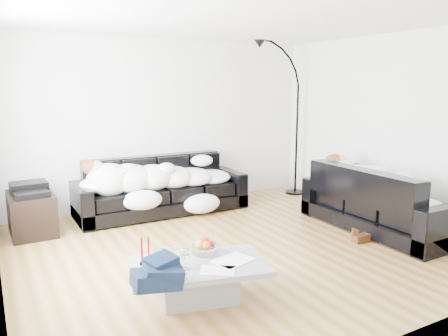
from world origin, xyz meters
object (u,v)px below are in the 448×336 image
wine_glass_a (168,256)px  av_cabinet (32,214)px  sofa_right (379,199)px  sleeper_back (163,172)px  sofa_back (162,186)px  sleeper_right (380,183)px  candle_left (142,251)px  wine_glass_c (185,259)px  floor_lamp (297,128)px  fruit_bowl (205,246)px  wine_glass_b (162,259)px  shoes (363,235)px  stereo (30,189)px  coffee_table (199,282)px  candle_right (149,249)px

wine_glass_a → av_cabinet: size_ratio=0.23×
sofa_right → sleeper_back: bearing=46.9°
sofa_back → wine_glass_a: bearing=-109.8°
sleeper_right → candle_left: 3.40m
wine_glass_c → floor_lamp: bearing=39.7°
fruit_bowl → wine_glass_b: size_ratio=1.26×
wine_glass_b → candle_left: 0.21m
shoes → av_cabinet: 4.23m
wine_glass_a → shoes: (2.73, 0.34, -0.38)m
sofa_back → fruit_bowl: (-0.56, -2.57, 0.01)m
wine_glass_b → candle_left: candle_left is taller
sleeper_right → wine_glass_b: bearing=100.0°
fruit_bowl → shoes: bearing=6.1°
sleeper_right → wine_glass_b: size_ratio=9.86×
sofa_right → candle_left: (-3.37, -0.40, 0.05)m
sleeper_right → stereo: 4.52m
coffee_table → av_cabinet: size_ratio=1.54×
wine_glass_c → av_cabinet: (-0.96, 2.71, -0.18)m
sofa_right → floor_lamp: 2.27m
coffee_table → wine_glass_a: (-0.25, 0.09, 0.26)m
sleeper_right → candle_right: bearing=96.1°
floor_lamp → sleeper_right: bearing=-97.3°
wine_glass_b → av_cabinet: bearing=106.8°
candle_left → av_cabinet: (-0.66, 2.44, -0.20)m
sleeper_right → candle_left: sleeper_right is taller
candle_right → sofa_back: bearing=66.7°
stereo → sofa_back: bearing=-0.6°
wine_glass_a → sofa_back: bearing=70.2°
coffee_table → stereo: 2.91m
sofa_right → wine_glass_b: sofa_right is taller
candle_right → fruit_bowl: bearing=-9.6°
sofa_back → sleeper_right: bearing=-43.8°
sleeper_right → shoes: sleeper_right is taller
wine_glass_b → candle_right: bearing=101.3°
wine_glass_b → floor_lamp: 4.50m
sofa_back → wine_glass_c: bearing=-107.0°
fruit_bowl → stereo: (-1.26, 2.47, 0.18)m
sleeper_back → wine_glass_a: sleeper_back is taller
sofa_right → fruit_bowl: (-2.78, -0.44, -0.00)m
av_cabinet → sofa_back: bearing=1.9°
wine_glass_a → wine_glass_c: (0.10, -0.14, 0.01)m
sleeper_back → wine_glass_b: sleeper_back is taller
sleeper_right → wine_glass_c: 3.16m
sleeper_right → fruit_bowl: sleeper_right is taller
wine_glass_a → stereo: size_ratio=0.40×
fruit_bowl → wine_glass_b: 0.49m
fruit_bowl → sleeper_back: bearing=77.5°
fruit_bowl → wine_glass_c: (-0.30, -0.23, 0.02)m
candle_left → floor_lamp: 4.50m
fruit_bowl → shoes: size_ratio=0.48×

